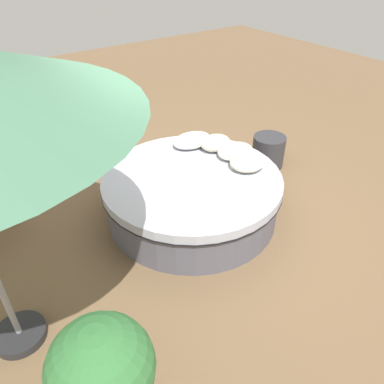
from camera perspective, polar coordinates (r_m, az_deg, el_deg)
name	(u,v)px	position (r m, az deg, el deg)	size (l,w,h in m)	color
ground_plane	(192,214)	(4.65, 0.00, -3.40)	(16.00, 16.00, 0.00)	brown
round_bed	(192,195)	(4.48, 0.00, -0.51)	(2.10, 2.10, 0.56)	#595966
throw_pillow_0	(247,162)	(4.48, 8.39, 4.55)	(0.43, 0.40, 0.17)	beige
throw_pillow_1	(235,151)	(4.71, 6.60, 6.19)	(0.48, 0.39, 0.15)	silver
throw_pillow_2	(215,143)	(4.85, 3.58, 7.48)	(0.41, 0.35, 0.18)	beige
throw_pillow_3	(192,140)	(4.94, -0.01, 7.89)	(0.54, 0.37, 0.15)	white
planter	(103,375)	(2.74, -13.37, -25.49)	(0.70, 0.70, 0.98)	gray
side_table	(268,151)	(5.64, 11.52, 6.13)	(0.47, 0.47, 0.46)	#333338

